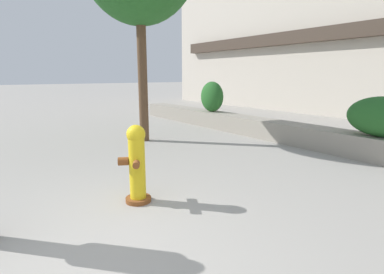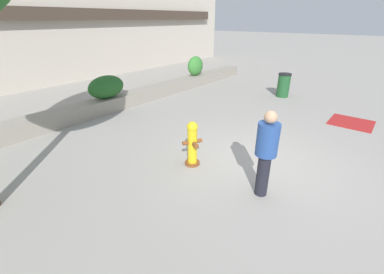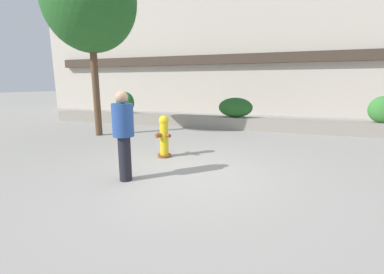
# 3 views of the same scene
# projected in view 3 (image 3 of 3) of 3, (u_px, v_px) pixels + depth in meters

# --- Properties ---
(ground_plane) EXTENTS (120.00, 120.00, 0.00)m
(ground_plane) POSITION_uv_depth(u_px,v_px,m) (187.00, 175.00, 5.31)
(ground_plane) COLOR #9E9991
(building_facade) EXTENTS (30.00, 1.36, 8.00)m
(building_facade) POSITION_uv_depth(u_px,v_px,m) (251.00, 49.00, 15.68)
(building_facade) COLOR beige
(building_facade) RESTS_ON ground
(planter_wall_low) EXTENTS (18.00, 0.70, 0.50)m
(planter_wall_low) POSITION_uv_depth(u_px,v_px,m) (233.00, 123.00, 10.85)
(planter_wall_low) COLOR gray
(planter_wall_low) RESTS_ON ground
(hedge_bush_0) EXTENTS (0.93, 0.61, 1.01)m
(hedge_bush_0) POSITION_uv_depth(u_px,v_px,m) (125.00, 102.00, 12.28)
(hedge_bush_0) COLOR #235B23
(hedge_bush_0) RESTS_ON planter_wall_low
(hedge_bush_1) EXTENTS (1.42, 0.70, 0.81)m
(hedge_bush_1) POSITION_uv_depth(u_px,v_px,m) (235.00, 107.00, 10.70)
(hedge_bush_1) COLOR #235B23
(hedge_bush_1) RESTS_ON planter_wall_low
(hedge_bush_2) EXTENTS (0.95, 0.61, 0.95)m
(hedge_bush_2) POSITION_uv_depth(u_px,v_px,m) (383.00, 109.00, 9.10)
(hedge_bush_2) COLOR #387F33
(hedge_bush_2) RESTS_ON planter_wall_low
(fire_hydrant) EXTENTS (0.48, 0.49, 1.08)m
(fire_hydrant) POSITION_uv_depth(u_px,v_px,m) (164.00, 136.00, 6.57)
(fire_hydrant) COLOR brown
(fire_hydrant) RESTS_ON ground
(street_tree) EXTENTS (3.22, 2.89, 6.30)m
(street_tree) POSITION_uv_depth(u_px,v_px,m) (89.00, 1.00, 8.61)
(street_tree) COLOR brown
(street_tree) RESTS_ON ground
(pedestrian) EXTENTS (0.56, 0.56, 1.73)m
(pedestrian) POSITION_uv_depth(u_px,v_px,m) (123.00, 131.00, 4.85)
(pedestrian) COLOR black
(pedestrian) RESTS_ON ground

